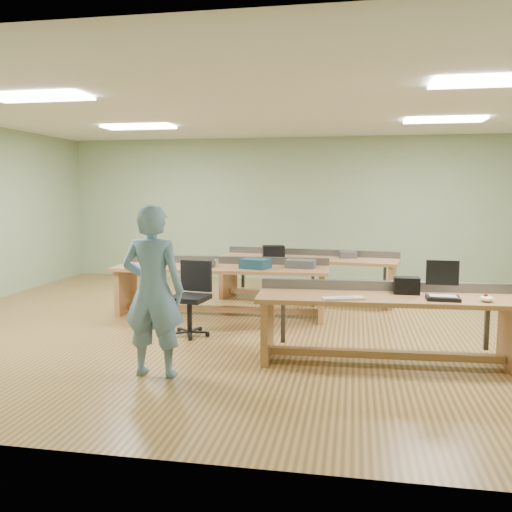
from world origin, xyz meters
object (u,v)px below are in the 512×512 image
(workbench_back, at_px, (307,268))
(task_chair, at_px, (191,308))
(person, at_px, (153,291))
(parts_bin_grey, at_px, (301,264))
(workbench_mid, at_px, (222,278))
(parts_bin_teal, at_px, (255,264))
(workbench_front, at_px, (386,313))
(mug, at_px, (212,264))
(camera_bag, at_px, (407,286))
(drinks_can, at_px, (216,263))
(laptop_base, at_px, (443,298))

(workbench_back, distance_m, task_chair, 2.86)
(person, height_order, parts_bin_grey, person)
(workbench_mid, relative_size, person, 1.85)
(parts_bin_teal, bearing_deg, task_chair, -121.48)
(task_chair, distance_m, parts_bin_teal, 1.34)
(workbench_back, bearing_deg, parts_bin_teal, -105.44)
(workbench_front, bearing_deg, workbench_back, 106.62)
(workbench_back, height_order, mug, workbench_back)
(camera_bag, xyz_separation_m, drinks_can, (-2.63, 1.79, -0.04))
(workbench_mid, height_order, mug, workbench_mid)
(workbench_mid, bearing_deg, laptop_base, -37.36)
(workbench_front, relative_size, workbench_mid, 0.87)
(parts_bin_grey, relative_size, drinks_can, 3.85)
(mug, xyz_separation_m, drinks_can, (0.04, 0.11, 0.01))
(camera_bag, distance_m, mug, 3.16)
(laptop_base, relative_size, mug, 2.90)
(workbench_back, relative_size, task_chair, 3.27)
(laptop_base, relative_size, drinks_can, 3.02)
(laptop_base, height_order, camera_bag, camera_bag)
(workbench_back, distance_m, person, 4.31)
(laptop_base, height_order, parts_bin_teal, parts_bin_teal)
(drinks_can, bearing_deg, mug, -111.91)
(workbench_mid, xyz_separation_m, parts_bin_grey, (1.19, 0.08, 0.24))
(workbench_front, bearing_deg, parts_bin_grey, 116.77)
(person, xyz_separation_m, laptop_base, (2.91, 0.73, -0.11))
(laptop_base, distance_m, parts_bin_grey, 2.73)
(camera_bag, relative_size, parts_bin_teal, 0.68)
(workbench_mid, bearing_deg, drinks_can, 176.22)
(workbench_mid, relative_size, parts_bin_teal, 8.15)
(parts_bin_grey, bearing_deg, task_chair, -135.84)
(laptop_base, bearing_deg, workbench_mid, 147.28)
(workbench_front, bearing_deg, person, -162.62)
(laptop_base, bearing_deg, workbench_front, 170.14)
(task_chair, xyz_separation_m, mug, (-0.01, 1.09, 0.44))
(person, distance_m, task_chair, 1.67)
(task_chair, height_order, drinks_can, task_chair)
(workbench_mid, relative_size, parts_bin_grey, 7.55)
(drinks_can, bearing_deg, workbench_front, -38.76)
(workbench_mid, relative_size, camera_bag, 11.91)
(workbench_back, distance_m, parts_bin_grey, 1.30)
(workbench_front, height_order, mug, workbench_front)
(camera_bag, relative_size, mug, 2.35)
(person, bearing_deg, workbench_back, -106.26)
(parts_bin_teal, distance_m, mug, 0.66)
(workbench_mid, bearing_deg, parts_bin_teal, -14.12)
(workbench_back, bearing_deg, parts_bin_grey, -81.39)
(workbench_mid, relative_size, drinks_can, 29.09)
(person, bearing_deg, mug, -87.90)
(laptop_base, relative_size, parts_bin_teal, 0.85)
(workbench_mid, relative_size, laptop_base, 9.63)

